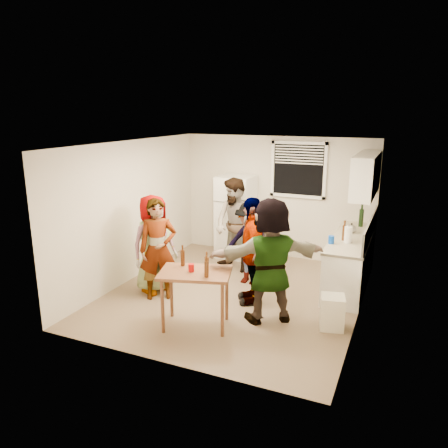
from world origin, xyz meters
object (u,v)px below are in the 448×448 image
at_px(red_cup, 191,271).
at_px(guest_back_right, 249,283).
at_px(guest_stripe, 160,297).
at_px(trash_bin, 332,312).
at_px(kettle, 351,233).
at_px(guest_black, 251,301).
at_px(guest_orange, 269,319).
at_px(refrigerator, 236,217).
at_px(serving_table, 196,326).
at_px(beer_bottle_table, 207,277).
at_px(guest_back_left, 235,269).
at_px(beer_bottle_counter, 344,240).
at_px(guest_grey, 156,290).
at_px(wine_bottle, 360,226).
at_px(blue_cup, 331,244).

distance_m(red_cup, guest_back_right, 2.02).
bearing_deg(guest_stripe, red_cup, -68.86).
xyz_separation_m(trash_bin, guest_back_right, (-1.66, 1.10, -0.25)).
relative_size(red_cup, guest_stripe, 0.07).
relative_size(kettle, guest_back_right, 0.15).
xyz_separation_m(guest_black, guest_orange, (0.46, -0.49, 0.00)).
height_order(refrigerator, serving_table, refrigerator).
distance_m(beer_bottle_table, guest_back_left, 2.65).
relative_size(beer_bottle_counter, guest_stripe, 0.15).
height_order(beer_bottle_counter, guest_black, beer_bottle_counter).
relative_size(guest_stripe, guest_back_left, 0.93).
distance_m(beer_bottle_table, guest_grey, 1.95).
bearing_deg(red_cup, guest_back_right, 84.21).
relative_size(serving_table, guest_black, 0.57).
bearing_deg(guest_back_left, serving_table, -59.92).
height_order(kettle, guest_black, kettle).
relative_size(guest_black, guest_orange, 0.93).
bearing_deg(guest_grey, beer_bottle_table, -99.08).
relative_size(refrigerator, guest_back_left, 0.95).
height_order(wine_bottle, guest_orange, wine_bottle).
bearing_deg(beer_bottle_table, blue_cup, 56.50).
bearing_deg(refrigerator, guest_stripe, -97.98).
height_order(beer_bottle_table, guest_orange, beer_bottle_table).
relative_size(red_cup, guest_black, 0.06).
bearing_deg(guest_orange, guest_back_right, -91.83).
relative_size(guest_back_left, guest_black, 1.04).
bearing_deg(kettle, serving_table, -131.19).
relative_size(trash_bin, guest_orange, 0.26).
distance_m(red_cup, guest_stripe, 1.43).
distance_m(beer_bottle_counter, trash_bin, 1.55).
height_order(beer_bottle_table, guest_back_left, beer_bottle_table).
relative_size(blue_cup, guest_back_left, 0.07).
height_order(blue_cup, guest_grey, blue_cup).
bearing_deg(trash_bin, guest_stripe, -178.61).
xyz_separation_m(trash_bin, guest_back_left, (-2.14, 1.62, -0.25)).
bearing_deg(wine_bottle, guest_grey, -143.41).
xyz_separation_m(blue_cup, guest_stripe, (-2.54, -1.20, -0.90)).
xyz_separation_m(guest_back_left, guest_back_right, (0.48, -0.51, 0.00)).
distance_m(trash_bin, guest_grey, 3.03).
relative_size(wine_bottle, guest_grey, 0.20).
bearing_deg(guest_back_right, guest_grey, -139.53).
distance_m(beer_bottle_counter, guest_back_left, 2.24).
bearing_deg(guest_orange, guest_grey, -41.14).
distance_m(wine_bottle, guest_orange, 2.86).
bearing_deg(refrigerator, guest_back_right, -58.94).
bearing_deg(blue_cup, guest_orange, -117.10).
bearing_deg(guest_back_left, trash_bin, -15.43).
distance_m(blue_cup, guest_back_right, 1.66).
height_order(kettle, beer_bottle_table, kettle).
height_order(serving_table, guest_stripe, serving_table).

